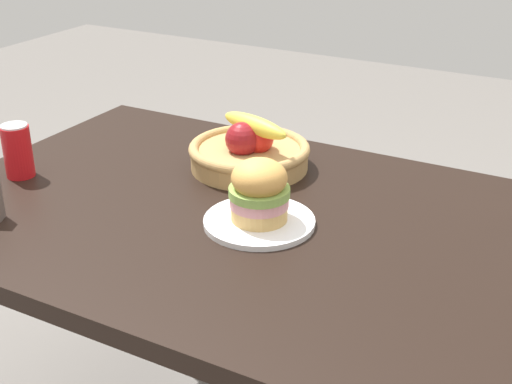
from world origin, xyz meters
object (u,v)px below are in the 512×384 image
(plate, at_px, (259,222))
(sandwich, at_px, (259,191))
(soda_can, at_px, (18,151))
(fruit_basket, at_px, (250,150))

(plate, relative_size, sandwich, 1.75)
(soda_can, bearing_deg, fruit_basket, 33.69)
(plate, height_order, sandwich, sandwich)
(plate, bearing_deg, sandwich, -45.00)
(plate, xyz_separation_m, sandwich, (0.00, -0.00, 0.07))
(sandwich, xyz_separation_m, fruit_basket, (-0.16, 0.25, -0.03))
(soda_can, bearing_deg, sandwich, 4.96)
(sandwich, bearing_deg, fruit_basket, 122.91)
(plate, relative_size, soda_can, 1.81)
(soda_can, distance_m, fruit_basket, 0.54)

